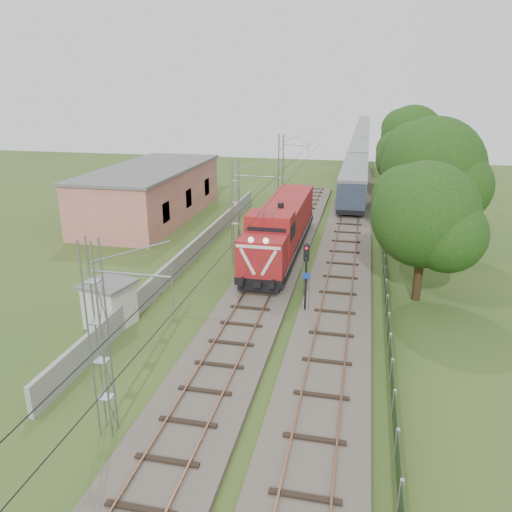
% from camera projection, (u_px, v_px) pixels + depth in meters
% --- Properties ---
extents(ground, '(140.00, 140.00, 0.00)m').
position_uv_depth(ground, '(234.00, 343.00, 26.51)').
color(ground, '#314F1D').
rests_on(ground, ground).
extents(track_main, '(4.20, 70.00, 0.45)m').
position_uv_depth(track_main, '(261.00, 290.00, 32.92)').
color(track_main, '#6B6054').
rests_on(track_main, ground).
extents(track_side, '(4.20, 80.00, 0.45)m').
position_uv_depth(track_side, '(347.00, 238.00, 43.92)').
color(track_side, '#6B6054').
rests_on(track_side, ground).
extents(catenary, '(3.31, 70.00, 8.00)m').
position_uv_depth(catenary, '(236.00, 213.00, 36.88)').
color(catenary, gray).
rests_on(catenary, ground).
extents(boundary_wall, '(0.25, 40.00, 1.50)m').
position_uv_depth(boundary_wall, '(192.00, 252.00, 38.67)').
color(boundary_wall, '#9E9E99').
rests_on(boundary_wall, ground).
extents(station_building, '(8.40, 20.40, 5.22)m').
position_uv_depth(station_building, '(151.00, 192.00, 50.86)').
color(station_building, tan).
rests_on(station_building, ground).
extents(fence, '(0.12, 32.00, 1.20)m').
position_uv_depth(fence, '(388.00, 322.00, 27.47)').
color(fence, black).
rests_on(fence, ground).
extents(locomotive, '(3.16, 18.03, 4.58)m').
position_uv_depth(locomotive, '(281.00, 227.00, 39.49)').
color(locomotive, black).
rests_on(locomotive, ground).
extents(coach_rake, '(2.99, 111.67, 3.45)m').
position_uv_depth(coach_rake, '(361.00, 140.00, 100.96)').
color(coach_rake, black).
rests_on(coach_rake, ground).
extents(signal_post, '(0.47, 0.38, 4.44)m').
position_uv_depth(signal_post, '(306.00, 267.00, 28.82)').
color(signal_post, black).
rests_on(signal_post, ground).
extents(relay_hut, '(2.97, 2.97, 2.59)m').
position_uv_depth(relay_hut, '(110.00, 304.00, 28.12)').
color(relay_hut, beige).
rests_on(relay_hut, ground).
extents(tree_a, '(6.79, 6.47, 8.80)m').
position_uv_depth(tree_a, '(426.00, 216.00, 30.09)').
color(tree_a, '#3A2617').
rests_on(tree_a, ground).
extents(tree_b, '(8.36, 7.96, 10.83)m').
position_uv_depth(tree_b, '(434.00, 170.00, 38.69)').
color(tree_b, '#3A2617').
rests_on(tree_b, ground).
extents(tree_c, '(6.76, 6.44, 8.76)m').
position_uv_depth(tree_c, '(407.00, 159.00, 53.56)').
color(tree_c, '#3A2617').
rests_on(tree_c, ground).
extents(tree_d, '(8.24, 7.85, 10.68)m').
position_uv_depth(tree_d, '(413.00, 137.00, 64.22)').
color(tree_d, '#3A2617').
rests_on(tree_d, ground).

